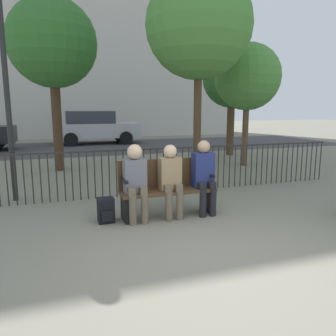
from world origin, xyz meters
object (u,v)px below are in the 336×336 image
Objects in this scene: seated_person_2 at (204,173)px; tree_2 at (199,25)px; parked_car_0 at (95,127)px; lamp_post at (4,56)px; tree_1 at (232,79)px; tree_3 at (52,44)px; backpack at (106,210)px; seated_person_1 at (171,177)px; park_bench at (166,186)px; tree_0 at (247,77)px; seated_person_0 at (136,178)px.

tree_2 is at bearing 68.52° from seated_person_2.
tree_2 is at bearing -80.63° from parked_car_0.
seated_person_2 is 0.30× the size of lamp_post.
tree_1 is 4.57m from tree_2.
tree_1 is 0.84× the size of tree_3.
backpack is 5.14m from tree_2.
seated_person_2 is 1.69m from backpack.
backpack is at bearing -132.48° from tree_1.
tree_3 is at bearing 108.52° from seated_person_1.
park_bench is 7.94m from tree_1.
tree_1 is at bearing 71.36° from tree_0.
tree_2 is 4.36m from lamp_post.
parked_car_0 is at bearing 89.15° from park_bench.
backpack is at bearing -178.17° from park_bench.
tree_2 is at bearing -130.01° from tree_1.
park_bench is 0.42× the size of tree_0.
seated_person_2 is at bearing -129.20° from tree_0.
tree_3 reaches higher than backpack.
tree_1 reaches higher than park_bench.
tree_3 is at bearing -168.48° from tree_1.
seated_person_0 is 0.68m from backpack.
tree_2 reaches higher than backpack.
seated_person_2 is at bearing -122.69° from tree_1.
park_bench is at bearing -127.07° from tree_1.
tree_0 is 8.95m from parked_car_0.
tree_3 reaches higher than seated_person_0.
tree_3 reaches higher than tree_1.
seated_person_2 is (0.61, -0.13, 0.20)m from park_bench.
tree_1 is 7.49m from parked_car_0.
seated_person_1 reaches higher than backpack.
park_bench is 0.31× the size of tree_2.
lamp_post is (-2.46, 1.76, 2.16)m from park_bench.
seated_person_0 is 1.02× the size of seated_person_1.
seated_person_2 is at bearing -87.91° from parked_car_0.
tree_1 is (0.76, 2.25, 0.17)m from tree_0.
tree_1 is 6.35m from tree_3.
seated_person_1 is at bearing -37.08° from lamp_post.
seated_person_1 is 11.92m from parked_car_0.
seated_person_1 is 5.82m from tree_0.
park_bench is 4.12× the size of backpack.
seated_person_0 is at bearing -93.45° from parked_car_0.
parked_car_0 is (1.17, 11.82, 0.66)m from backpack.
tree_0 is 0.87× the size of parked_car_0.
parked_car_0 is (1.79, 6.99, -2.60)m from tree_3.
seated_person_2 is 3.26× the size of backpack.
tree_0 is at bearing 44.93° from park_bench.
tree_0 is 2.65m from tree_2.
tree_0 is 2.38m from tree_1.
seated_person_1 is 4.40m from tree_2.
seated_person_2 is at bearing -11.65° from park_bench.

